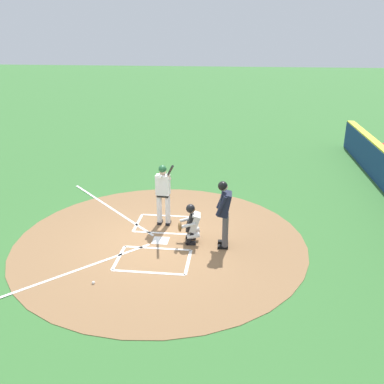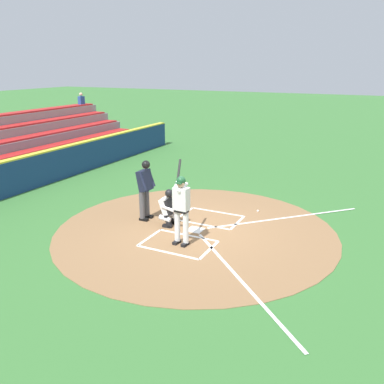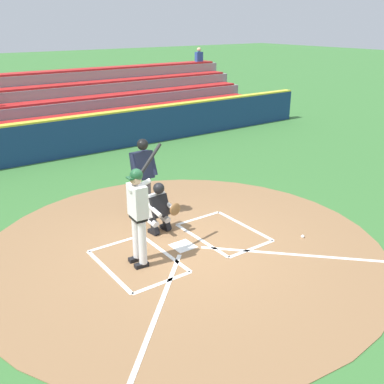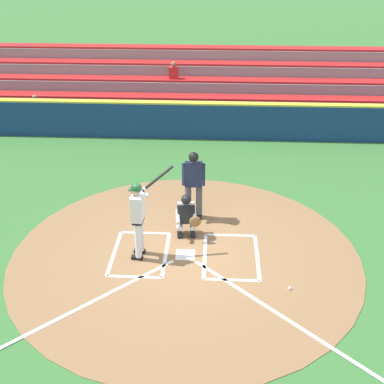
{
  "view_description": "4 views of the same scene",
  "coord_description": "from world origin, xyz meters",
  "views": [
    {
      "loc": [
        -10.09,
        -2.03,
        5.46
      ],
      "look_at": [
        0.58,
        -0.81,
        1.27
      ],
      "focal_mm": 38.86,
      "sensor_mm": 36.0,
      "label": 1
    },
    {
      "loc": [
        9.76,
        4.7,
        4.56
      ],
      "look_at": [
        -0.17,
        -0.19,
        1.08
      ],
      "focal_mm": 38.02,
      "sensor_mm": 36.0,
      "label": 2
    },
    {
      "loc": [
        4.51,
        6.59,
        4.28
      ],
      "look_at": [
        -0.17,
        0.07,
        1.17
      ],
      "focal_mm": 41.7,
      "sensor_mm": 36.0,
      "label": 3
    },
    {
      "loc": [
        -0.67,
        9.85,
        6.71
      ],
      "look_at": [
        -0.09,
        -1.32,
        0.97
      ],
      "focal_mm": 48.15,
      "sensor_mm": 36.0,
      "label": 4
    }
  ],
  "objects": [
    {
      "name": "ground_plane",
      "position": [
        0.0,
        0.0,
        0.0
      ],
      "size": [
        120.0,
        120.0,
        0.0
      ],
      "primitive_type": "plane",
      "color": "#387033"
    },
    {
      "name": "dirt_circle",
      "position": [
        0.0,
        0.0,
        0.01
      ],
      "size": [
        8.0,
        8.0,
        0.01
      ],
      "primitive_type": "cylinder",
      "color": "olive",
      "rests_on": "ground"
    },
    {
      "name": "home_plate_and_chalk",
      "position": [
        0.0,
        0.88,
        0.01
      ],
      "size": [
        7.93,
        4.91,
        0.01
      ],
      "color": "white",
      "rests_on": "dirt_circle"
    },
    {
      "name": "batter",
      "position": [
        1.02,
        0.08,
        1.1
      ],
      "size": [
        0.97,
        0.66,
        2.13
      ],
      "color": "white",
      "rests_on": "ground"
    },
    {
      "name": "catcher",
      "position": [
        0.02,
        -0.85,
        0.59
      ],
      "size": [
        0.63,
        0.62,
        1.13
      ],
      "color": "black",
      "rests_on": "ground"
    },
    {
      "name": "plate_umpire",
      "position": [
        -0.1,
        -1.74,
        1.08
      ],
      "size": [
        0.59,
        0.42,
        1.86
      ],
      "color": "#4C4C51",
      "rests_on": "ground"
    },
    {
      "name": "baseball",
      "position": [
        -2.25,
        1.16,
        0.04
      ],
      "size": [
        0.07,
        0.07,
        0.07
      ],
      "primitive_type": "sphere",
      "color": "white",
      "rests_on": "ground"
    }
  ]
}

